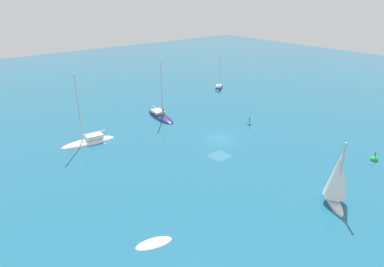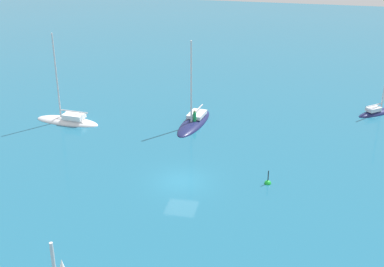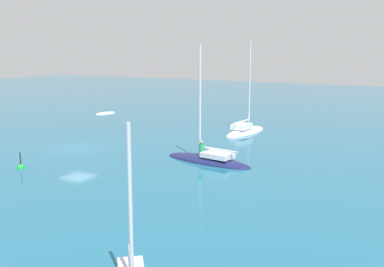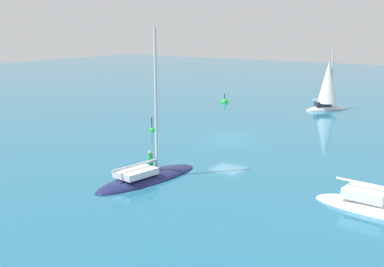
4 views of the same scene
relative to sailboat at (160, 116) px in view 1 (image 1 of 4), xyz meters
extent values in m
plane|color=#1E607F|center=(-11.90, -1.30, -0.13)|extent=(160.00, 160.00, 0.00)
ellipsoid|color=#191E4C|center=(-0.06, 0.01, -0.13)|extent=(7.71, 3.23, 0.90)
cube|color=silver|center=(0.83, -0.13, 0.51)|extent=(2.44, 1.81, 0.36)
cylinder|color=silver|center=(-0.80, 0.12, 4.44)|extent=(0.17, 0.17, 8.23)
cylinder|color=silver|center=(0.87, -0.13, 0.94)|extent=(3.35, 0.65, 0.14)
cylinder|color=#19994C|center=(-0.51, -0.16, 0.78)|extent=(0.32, 0.32, 0.92)
sphere|color=#8E9463|center=(-0.51, -0.16, 1.36)|extent=(0.24, 0.24, 0.24)
ellipsoid|color=white|center=(-23.46, 16.67, -0.13)|extent=(1.93, 3.15, 0.40)
ellipsoid|color=#191E4C|center=(6.39, -18.45, -0.13)|extent=(4.13, 4.69, 0.78)
cube|color=silver|center=(6.02, -17.99, 0.46)|extent=(1.66, 1.74, 0.40)
cylinder|color=silver|center=(6.70, -18.84, 3.16)|extent=(0.14, 0.14, 5.80)
cylinder|color=silver|center=(6.01, -17.97, 0.91)|extent=(1.48, 1.81, 0.11)
ellipsoid|color=white|center=(-29.17, 0.68, -0.13)|extent=(4.15, 3.83, 0.92)
cube|color=#2D333D|center=(-28.76, 0.31, 0.55)|extent=(1.52, 1.47, 0.43)
cylinder|color=silver|center=(-29.51, 0.98, 3.21)|extent=(0.18, 0.18, 5.75)
cylinder|color=silver|center=(-28.74, 0.30, 1.02)|extent=(1.65, 1.48, 0.14)
cone|color=white|center=(-29.21, 0.72, 2.79)|extent=(2.92, 2.92, 4.31)
cylinder|color=red|center=(-29.39, 1.03, 0.81)|extent=(0.32, 0.32, 0.95)
sphere|color=tan|center=(-29.39, 1.03, 1.40)|extent=(0.24, 0.24, 0.24)
ellipsoid|color=white|center=(-2.27, 12.68, -0.13)|extent=(2.69, 6.99, 1.00)
cube|color=white|center=(-2.35, 11.86, 0.62)|extent=(1.60, 2.18, 0.50)
cylinder|color=silver|center=(-2.20, 13.36, 4.67)|extent=(0.16, 0.16, 8.59)
cylinder|color=silver|center=(-2.35, 11.83, 1.13)|extent=(0.44, 3.07, 0.13)
sphere|color=green|center=(-10.89, -8.16, -0.13)|extent=(0.55, 0.55, 0.55)
cylinder|color=black|center=(-10.89, -8.16, 0.58)|extent=(0.08, 0.08, 0.87)
sphere|color=green|center=(-27.64, -10.75, -0.13)|extent=(0.90, 0.90, 0.90)
cylinder|color=black|center=(-27.64, -10.75, 0.61)|extent=(0.08, 0.08, 0.57)
camera|label=1|loc=(-41.86, 27.88, 18.03)|focal=32.34mm
camera|label=2|loc=(-48.14, -9.50, 20.85)|focal=49.41mm
camera|label=3|loc=(15.59, -30.72, 8.42)|focal=43.99mm
camera|label=4|loc=(21.80, 17.65, 8.81)|focal=46.86mm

